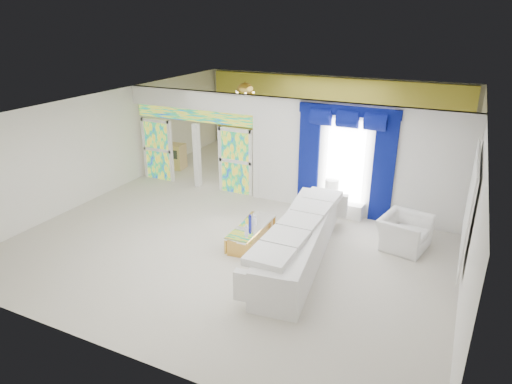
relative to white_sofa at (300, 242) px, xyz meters
The scene contains 22 objects.
floor 2.62m from the white_sofa, 131.87° to the left, with size 12.00×12.00×0.00m, color #B7AF9E.
dividing_wall 3.15m from the white_sofa, 81.78° to the left, with size 5.70×0.18×3.00m, color white.
dividing_header 5.90m from the white_sofa, 147.40° to the left, with size 4.30×0.18×0.55m, color white.
stained_panel_left 6.70m from the white_sofa, 154.00° to the left, with size 0.95×0.04×2.00m, color #994C3F.
stained_panel_right 4.34m from the white_sofa, 137.12° to the left, with size 0.95×0.04×2.00m, color #994C3F.
stained_transom 5.73m from the white_sofa, 147.40° to the left, with size 4.00×0.05×0.35m, color #994C3F.
window_pane 3.01m from the white_sofa, 86.50° to the left, with size 1.00×0.02×2.30m, color white.
blue_drape_left 3.08m from the white_sofa, 106.48° to the left, with size 0.55×0.10×2.80m, color #030E45.
blue_drape_right 3.19m from the white_sofa, 67.25° to the left, with size 0.55×0.10×2.80m, color #030E45.
blue_pelmet 3.69m from the white_sofa, 86.46° to the left, with size 2.60×0.12×0.25m, color #030E45.
wall_mirror 3.53m from the white_sofa, 16.09° to the left, with size 0.04×2.70×1.90m, color white.
gold_curtains 8.09m from the white_sofa, 102.44° to the left, with size 9.70×0.12×2.90m, color gold.
white_sofa is the anchor object (origin of this frame).
coffee_table 1.40m from the white_sofa, 167.47° to the left, with size 0.57×1.71×0.38m, color gold.
console_table 2.71m from the white_sofa, 85.93° to the left, with size 1.18×0.37×0.39m, color white.
table_lamp 2.71m from the white_sofa, 92.30° to the left, with size 0.36×0.36×0.58m, color white.
armchair 2.53m from the white_sofa, 38.53° to the left, with size 1.15×1.01×0.75m, color silver.
grand_piano 6.54m from the white_sofa, 121.94° to the left, with size 1.36×1.79×0.90m, color black.
piano_bench 5.26m from the white_sofa, 131.22° to the left, with size 0.96×0.37×0.32m, color black.
tv_console 7.38m from the white_sofa, 146.43° to the left, with size 0.60×0.54×0.87m, color tan.
chandelier 7.04m from the white_sofa, 127.09° to the left, with size 0.60×0.60×0.60m, color gold.
decanters 1.42m from the white_sofa, 166.66° to the left, with size 0.18×0.69×0.23m.
Camera 1 is at (4.61, -10.24, 5.09)m, focal length 31.48 mm.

